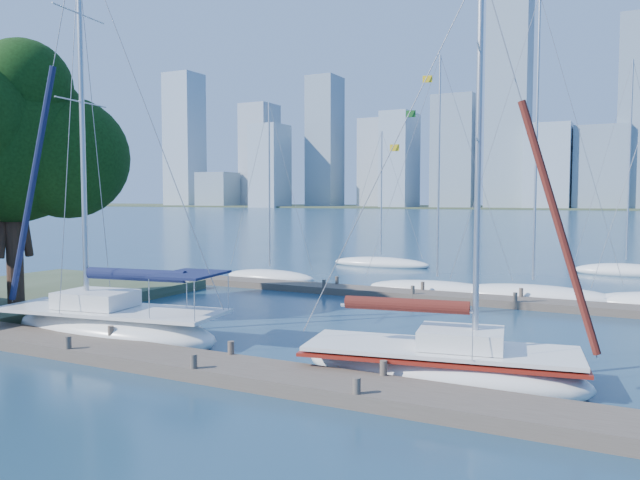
% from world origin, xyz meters
% --- Properties ---
extents(ground, '(700.00, 700.00, 0.00)m').
position_xyz_m(ground, '(0.00, 0.00, 0.00)').
color(ground, '#163348').
rests_on(ground, ground).
extents(near_dock, '(26.00, 2.00, 0.40)m').
position_xyz_m(near_dock, '(0.00, 0.00, 0.20)').
color(near_dock, '#4E4339').
rests_on(near_dock, ground).
extents(far_dock, '(30.00, 1.80, 0.36)m').
position_xyz_m(far_dock, '(2.00, 16.00, 0.18)').
color(far_dock, '#4E4339').
rests_on(far_dock, ground).
extents(far_shore, '(800.00, 100.00, 1.50)m').
position_xyz_m(far_shore, '(0.00, 320.00, 0.00)').
color(far_shore, '#38472D').
rests_on(far_shore, ground).
extents(tree, '(9.38, 8.53, 11.85)m').
position_xyz_m(tree, '(-13.57, 3.69, 7.82)').
color(tree, '#2F1E15').
rests_on(tree, ground).
extents(sailboat_navy, '(9.65, 4.37, 15.60)m').
position_xyz_m(sailboat_navy, '(-6.31, 2.21, 1.17)').
color(sailboat_navy, white).
rests_on(sailboat_navy, ground).
extents(sailboat_maroon, '(8.55, 4.06, 12.01)m').
position_xyz_m(sailboat_maroon, '(6.12, 2.48, 0.93)').
color(sailboat_maroon, white).
rests_on(sailboat_maroon, ground).
extents(bg_boat_0, '(6.38, 2.38, 11.40)m').
position_xyz_m(bg_boat_0, '(-9.60, 18.70, 0.24)').
color(bg_boat_0, white).
rests_on(bg_boat_0, ground).
extents(bg_boat_2, '(8.08, 3.88, 13.07)m').
position_xyz_m(bg_boat_2, '(1.39, 18.17, 0.24)').
color(bg_boat_2, white).
rests_on(bg_boat_2, ground).
extents(bg_boat_3, '(8.56, 3.65, 15.53)m').
position_xyz_m(bg_boat_3, '(6.37, 18.15, 0.29)').
color(bg_boat_3, white).
rests_on(bg_boat_3, ground).
extents(bg_boat_6, '(7.96, 4.32, 10.51)m').
position_xyz_m(bg_boat_6, '(-6.38, 29.55, 0.22)').
color(bg_boat_6, white).
rests_on(bg_boat_6, ground).
extents(bg_boat_7, '(6.89, 3.89, 14.69)m').
position_xyz_m(bg_boat_7, '(10.37, 32.02, 0.29)').
color(bg_boat_7, white).
rests_on(bg_boat_7, ground).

